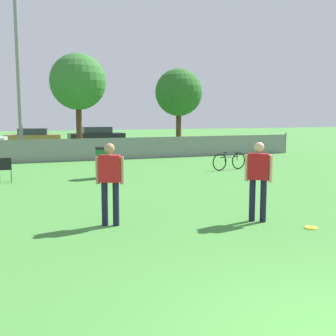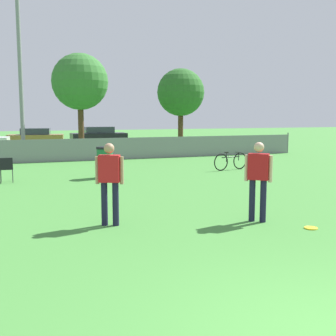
{
  "view_description": "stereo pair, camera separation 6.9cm",
  "coord_description": "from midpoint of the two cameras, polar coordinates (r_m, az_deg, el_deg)",
  "views": [
    {
      "loc": [
        -3.16,
        -2.8,
        2.25
      ],
      "look_at": [
        0.28,
        6.06,
        1.05
      ],
      "focal_mm": 45.0,
      "sensor_mm": 36.0,
      "label": 1
    },
    {
      "loc": [
        -3.1,
        -2.83,
        2.25
      ],
      "look_at": [
        0.28,
        6.06,
        1.05
      ],
      "focal_mm": 45.0,
      "sensor_mm": 36.0,
      "label": 2
    }
  ],
  "objects": [
    {
      "name": "fence_backline",
      "position": [
        21.12,
        -12.66,
        2.41
      ],
      "size": [
        24.97,
        0.07,
        1.21
      ],
      "color": "gray",
      "rests_on": "ground_plane"
    },
    {
      "name": "light_pole",
      "position": [
        22.36,
        -19.86,
        15.56
      ],
      "size": [
        0.9,
        0.36,
        9.76
      ],
      "color": "gray",
      "rests_on": "ground_plane"
    },
    {
      "name": "tree_near_pole",
      "position": [
        24.42,
        -12.19,
        11.31
      ],
      "size": [
        3.13,
        3.13,
        5.66
      ],
      "color": "#4C331E",
      "rests_on": "ground_plane"
    },
    {
      "name": "tree_far_right",
      "position": [
        26.18,
        1.39,
        10.15
      ],
      "size": [
        2.89,
        2.89,
        5.07
      ],
      "color": "#4C331E",
      "rests_on": "ground_plane"
    },
    {
      "name": "player_thrower_red",
      "position": [
        9.03,
        11.93,
        -1.01
      ],
      "size": [
        0.46,
        0.44,
        1.69
      ],
      "rotation": [
        0.0,
        0.0,
        -0.7
      ],
      "color": "#191933",
      "rests_on": "ground_plane"
    },
    {
      "name": "player_defender_red",
      "position": [
        8.6,
        -8.1,
        -1.34
      ],
      "size": [
        0.54,
        0.37,
        1.69
      ],
      "rotation": [
        0.0,
        0.0,
        -0.41
      ],
      "color": "#191933",
      "rests_on": "ground_plane"
    },
    {
      "name": "frisbee_disc",
      "position": [
        8.95,
        18.6,
        -7.67
      ],
      "size": [
        0.26,
        0.26,
        0.03
      ],
      "color": "yellow",
      "rests_on": "ground_plane"
    },
    {
      "name": "folding_chair_sideline",
      "position": [
        15.02,
        -21.35,
        0.04
      ],
      "size": [
        0.43,
        0.43,
        0.84
      ],
      "rotation": [
        0.0,
        0.0,
        3.12
      ],
      "color": "#333338",
      "rests_on": "ground_plane"
    },
    {
      "name": "bicycle_sideline",
      "position": [
        17.48,
        8.18,
        0.93
      ],
      "size": [
        1.69,
        0.48,
        0.76
      ],
      "rotation": [
        0.0,
        0.0,
        0.19
      ],
      "color": "black",
      "rests_on": "ground_plane"
    },
    {
      "name": "trash_bin",
      "position": [
        15.27,
        -8.84,
        0.77
      ],
      "size": [
        0.6,
        0.6,
        1.12
      ],
      "color": "#1E6638",
      "rests_on": "ground_plane"
    },
    {
      "name": "parked_car_tan",
      "position": [
        32.67,
        -17.82,
        4.02
      ],
      "size": [
        4.17,
        2.36,
        1.28
      ],
      "rotation": [
        0.0,
        0.0,
        -0.16
      ],
      "color": "black",
      "rests_on": "ground_plane"
    },
    {
      "name": "parked_car_dark",
      "position": [
        33.15,
        -9.72,
        4.35
      ],
      "size": [
        4.22,
        1.76,
        1.35
      ],
      "rotation": [
        0.0,
        0.0,
        0.01
      ],
      "color": "black",
      "rests_on": "ground_plane"
    }
  ]
}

